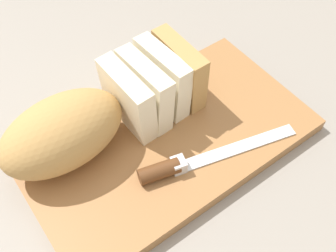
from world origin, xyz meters
name	(u,v)px	position (x,y,z in m)	size (l,w,h in m)	color
ground_plane	(168,146)	(0.00, 0.00, 0.00)	(3.00, 3.00, 0.00)	gray
cutting_board	(168,142)	(0.00, 0.00, 0.01)	(0.46, 0.25, 0.02)	#9E6B3D
bread_loaf	(99,113)	(-0.08, 0.07, 0.08)	(0.33, 0.13, 0.10)	tan
bread_knife	(179,165)	(-0.02, -0.06, 0.03)	(0.26, 0.08, 0.02)	silver
crumb_near_knife	(135,123)	(-0.03, 0.05, 0.03)	(0.00, 0.00, 0.00)	tan
crumb_near_loaf	(168,168)	(-0.03, -0.05, 0.03)	(0.00, 0.00, 0.00)	tan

